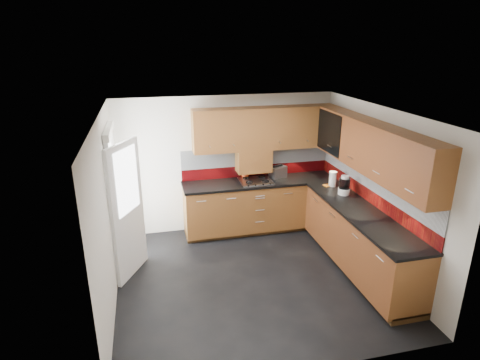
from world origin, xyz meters
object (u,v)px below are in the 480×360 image
object	(u,v)px
utensil_pot	(245,173)
toaster	(278,172)
gas_hob	(256,181)
food_processor	(344,186)

from	to	relation	value
utensil_pot	toaster	distance (m)	0.58
gas_hob	toaster	world-z (taller)	toaster
gas_hob	food_processor	size ratio (longest dim) A/B	1.79
utensil_pot	food_processor	xyz separation A→B (m)	(1.34, -1.13, 0.04)
utensil_pot	toaster	world-z (taller)	utensil_pot
utensil_pot	toaster	bearing A→B (deg)	-9.87
toaster	food_processor	xyz separation A→B (m)	(0.76, -1.03, 0.04)
gas_hob	toaster	size ratio (longest dim) A/B	1.66
utensil_pot	food_processor	world-z (taller)	utensil_pot
gas_hob	food_processor	bearing A→B (deg)	-36.61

